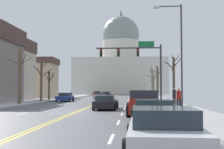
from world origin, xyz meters
name	(u,v)px	position (x,y,z in m)	size (l,w,h in m)	color
ground	(80,110)	(0.00, 0.00, 0.02)	(20.00, 180.00, 0.20)	#505055
signal_gantry	(138,58)	(4.86, 12.27, 5.45)	(7.91, 0.41, 7.35)	#28282D
street_lamp_right	(178,47)	(7.91, 0.52, 5.14)	(2.35, 0.24, 8.50)	#333338
capitol_building	(121,66)	(0.00, 84.17, 9.91)	(31.37, 22.62, 30.29)	beige
sedan_near_00	(143,100)	(5.31, 8.10, 0.57)	(2.14, 4.39, 1.20)	black
sedan_near_01	(106,103)	(1.94, 1.77, 0.57)	(1.98, 4.68, 1.20)	black
pickup_truck_near_02	(144,104)	(4.99, -3.73, 0.73)	(2.37, 5.31, 1.64)	maroon
sedan_near_03	(153,113)	(5.21, -9.68, 0.58)	(2.13, 4.71, 1.23)	#1E7247
sedan_near_04	(163,133)	(5.04, -16.31, 0.58)	(2.06, 4.36, 1.23)	silver
sedan_oncoming_00	(65,97)	(-5.27, 18.12, 0.57)	(2.00, 4.23, 1.23)	navy
sedan_oncoming_01	(99,96)	(-1.75, 30.32, 0.54)	(1.99, 4.29, 1.13)	silver
sedan_oncoming_02	(106,94)	(-1.73, 44.21, 0.55)	(2.06, 4.66, 1.17)	black
sedan_oncoming_03	(97,93)	(-5.26, 56.45, 0.59)	(2.04, 4.37, 1.24)	#B71414
flank_building_00	(23,78)	(-18.17, 36.84, 4.08)	(13.65, 6.32, 8.08)	tan
flank_building_02	(4,69)	(-16.57, 23.45, 4.91)	(8.76, 7.17, 9.69)	#B2A38E
bare_tree_00	(157,81)	(8.85, 33.00, 3.19)	(2.01, 1.93, 6.18)	#4C3D2D
bare_tree_01	(20,75)	(-8.24, 8.53, 3.31)	(2.49, 2.36, 6.11)	brown
bare_tree_02	(174,78)	(8.60, 8.37, 2.89)	(1.70, 2.48, 5.39)	#4C3D2D
bare_tree_03	(41,80)	(-8.08, 16.06, 2.99)	(2.19, 2.79, 5.22)	brown
bare_tree_04	(153,85)	(8.80, 43.63, 2.76)	(2.20, 1.18, 4.96)	brown
bare_tree_05	(49,84)	(-8.49, 21.29, 2.51)	(2.18, 2.13, 4.27)	#423328
bare_tree_06	(152,81)	(8.86, 49.16, 3.73)	(1.72, 1.99, 7.42)	#4C3D2D
pedestrian_00	(174,96)	(8.26, 5.63, 1.09)	(0.35, 0.34, 1.71)	#4C4238
pedestrian_01	(179,98)	(7.62, -1.59, 1.07)	(0.35, 0.34, 1.68)	black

